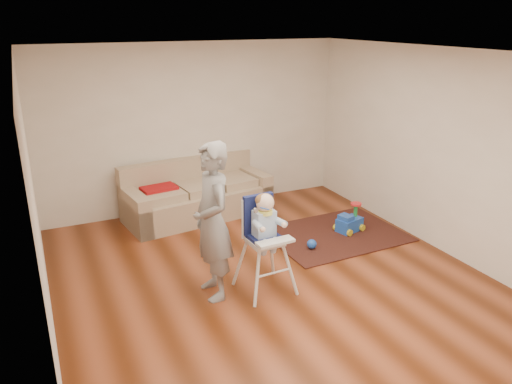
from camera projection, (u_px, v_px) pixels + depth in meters
name	position (u px, v px, depth m)	size (l,w,h in m)	color
ground	(270.00, 278.00, 6.17)	(5.50, 5.50, 0.00)	#4F210B
room_envelope	(252.00, 120.00, 6.00)	(5.04, 5.52, 2.72)	silver
sofa	(197.00, 190.00, 7.93)	(2.40, 1.24, 0.89)	tan
side_table	(158.00, 203.00, 7.91)	(0.53, 0.53, 0.53)	black
area_rug	(335.00, 234.00, 7.39)	(1.93, 1.45, 0.02)	black
ride_on_toy	(350.00, 218.00, 7.43)	(0.38, 0.27, 0.41)	blue
toy_ball	(312.00, 244.00, 6.89)	(0.14, 0.14, 0.14)	blue
high_chair	(265.00, 245.00, 5.72)	(0.59, 0.59, 1.21)	silver
adult	(212.00, 222.00, 5.52)	(0.66, 0.43, 1.82)	gray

